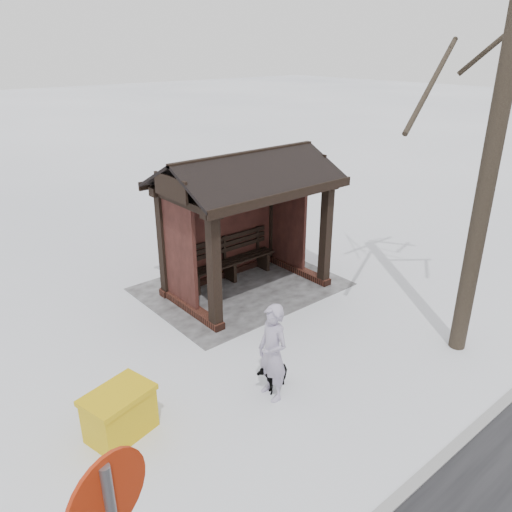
% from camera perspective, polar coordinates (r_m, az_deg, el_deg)
% --- Properties ---
extents(ground, '(120.00, 120.00, 0.00)m').
position_cam_1_polar(ground, '(11.17, -1.02, -3.88)').
color(ground, white).
rests_on(ground, ground).
extents(kerb, '(120.00, 0.15, 0.06)m').
position_cam_1_polar(kerb, '(8.34, 24.68, -16.70)').
color(kerb, gray).
rests_on(kerb, ground).
extents(trampled_patch, '(4.20, 3.20, 0.02)m').
position_cam_1_polar(trampled_patch, '(11.31, -1.66, -3.50)').
color(trampled_patch, gray).
rests_on(trampled_patch, ground).
extents(bus_shelter, '(3.60, 2.40, 3.09)m').
position_cam_1_polar(bus_shelter, '(10.49, -1.65, 7.02)').
color(bus_shelter, '#351A13').
rests_on(bus_shelter, ground).
extents(pedestrian, '(0.41, 0.60, 1.58)m').
position_cam_1_polar(pedestrian, '(7.63, 1.91, -10.98)').
color(pedestrian, '#A298B2').
rests_on(pedestrian, ground).
extents(dog, '(0.64, 0.42, 0.50)m').
position_cam_1_polar(dog, '(8.12, 2.03, -13.32)').
color(dog, black).
rests_on(dog, ground).
extents(grit_bin, '(1.05, 0.83, 0.71)m').
position_cam_1_polar(grit_bin, '(7.47, -15.31, -16.94)').
color(grit_bin, '#C7A10B').
rests_on(grit_bin, ground).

